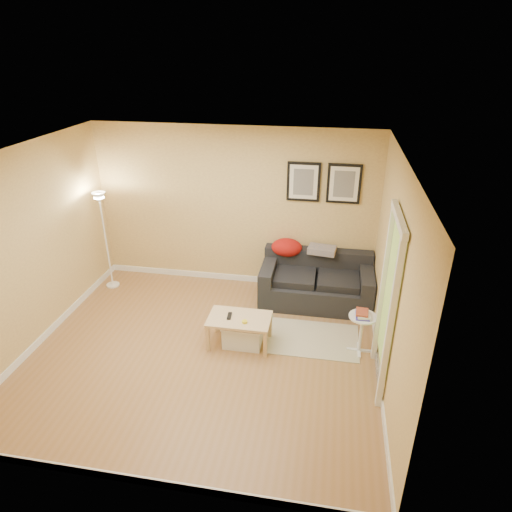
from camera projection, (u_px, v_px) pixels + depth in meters
The scene contains 25 objects.
floor at pixel (204, 352), 5.89m from camera, with size 4.50×4.50×0.00m, color #996C41.
ceiling at pixel (192, 156), 4.76m from camera, with size 4.50×4.50×0.00m, color white.
wall_back at pixel (235, 208), 7.10m from camera, with size 4.50×4.50×0.00m, color #DCBC71.
wall_front at pixel (127, 376), 3.55m from camera, with size 4.50×4.50×0.00m, color #DCBC71.
wall_left at pixel (29, 250), 5.67m from camera, with size 4.00×4.00×0.00m, color #DCBC71.
wall_right at pixel (392, 280), 4.97m from camera, with size 4.00×4.00×0.00m, color #DCBC71.
baseboard_back at pixel (236, 278), 7.63m from camera, with size 4.50×0.02×0.10m, color white.
baseboard_front at pixel (144, 481), 4.10m from camera, with size 4.50×0.02×0.10m, color white.
baseboard_left at pixel (49, 331), 6.21m from camera, with size 0.02×4.00×0.10m, color white.
baseboard_right at pixel (378, 368), 5.52m from camera, with size 0.02×4.00×0.10m, color white.
sofa at pixel (316, 280), 6.87m from camera, with size 1.70×0.90×0.75m, color black, non-canonical shape.
red_throw at pixel (287, 247), 7.02m from camera, with size 0.48×0.36×0.28m, color #AF1810, non-canonical shape.
plaid_throw at pixel (322, 250), 6.92m from camera, with size 0.42×0.26×0.10m, color tan, non-canonical shape.
framed_print_left at pixel (304, 182), 6.69m from camera, with size 0.50×0.04×0.60m, color black, non-canonical shape.
framed_print_right at pixel (344, 184), 6.59m from camera, with size 0.50×0.04×0.60m, color black, non-canonical shape.
area_rug at pixel (313, 339), 6.13m from camera, with size 1.25×0.85×0.01m, color #BEB996.
green_runner at pixel (247, 322), 6.50m from camera, with size 0.70×0.50×0.01m, color #668C4C.
coffee_table at pixel (240, 331), 5.96m from camera, with size 0.83×0.51×0.41m, color #D7B383, non-canonical shape.
remote_control at pixel (229, 316), 5.89m from camera, with size 0.05×0.16×0.02m, color black.
tape_roll at pixel (245, 322), 5.76m from camera, with size 0.07×0.07×0.03m, color yellow.
storage_bin at pixel (243, 334), 5.98m from camera, with size 0.53×0.38×0.32m, color white, non-canonical shape.
side_table at pixel (361, 334), 5.78m from camera, with size 0.36×0.36×0.55m, color white, non-canonical shape.
book_stack at pixel (363, 314), 5.64m from camera, with size 0.17×0.23×0.07m, color #4639AD, non-canonical shape.
floor_lamp at pixel (106, 244), 7.15m from camera, with size 0.21×0.21×1.64m, color white, non-canonical shape.
doorway at pixel (386, 307), 4.97m from camera, with size 0.12×1.01×2.13m, color white, non-canonical shape.
Camera 1 is at (1.50, -4.56, 3.71)m, focal length 31.22 mm.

